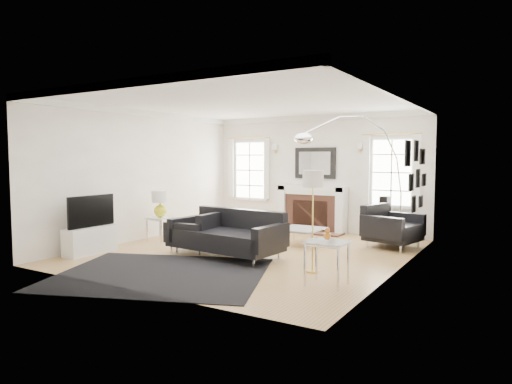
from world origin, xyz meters
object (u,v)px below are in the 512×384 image
Objects in this scene: armchair_right at (390,228)px; coffee_table at (302,230)px; armchair_left at (198,233)px; fireplace at (312,209)px; sofa at (229,236)px; arc_floor_lamp at (353,173)px; gourd_lamp at (160,202)px.

armchair_right reaches higher than coffee_table.
fireplace is at bearing 74.96° from armchair_left.
arc_floor_lamp is (1.54, 2.21, 1.10)m from sofa.
fireplace is 3.41m from armchair_left.
sofa reaches higher than coffee_table.
arc_floor_lamp reaches higher than armchair_left.
armchair_left is at bearing -16.94° from gourd_lamp.
fireplace is 3.64m from gourd_lamp.
armchair_left is at bearing 178.15° from sofa.
arc_floor_lamp is (1.40, -1.10, 0.93)m from fireplace.
coffee_table is at bearing 22.22° from gourd_lamp.
armchair_right is 2.15× the size of gourd_lamp.
armchair_right is (3.02, 2.30, 0.04)m from armchair_left.
armchair_right is 1.31m from arc_floor_lamp.
armchair_right is 1.74m from coffee_table.
arc_floor_lamp is at bearing 38.38° from coffee_table.
arc_floor_lamp is at bearing 55.15° from sofa.
armchair_left is 1.71× the size of gourd_lamp.
armchair_right is at bearing -24.88° from fireplace.
coffee_table is 1.56m from arc_floor_lamp.
coffee_table is (0.58, -1.76, -0.22)m from fireplace.
coffee_table is (1.46, 1.53, -0.02)m from armchair_left.
armchair_right is 0.44× the size of arc_floor_lamp.
gourd_lamp reaches higher than coffee_table.
fireplace is 1.86m from coffee_table.
armchair_left is at bearing -133.56° from coffee_table.
gourd_lamp is at bearing -127.29° from fireplace.
sofa is 2.25× the size of armchair_left.
gourd_lamp is at bearing -153.59° from arc_floor_lamp.
fireplace is at bearing 141.94° from arc_floor_lamp.
arc_floor_lamp is (3.60, 1.79, 0.63)m from gourd_lamp.
arc_floor_lamp is (-0.73, -0.11, 1.09)m from armchair_right.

